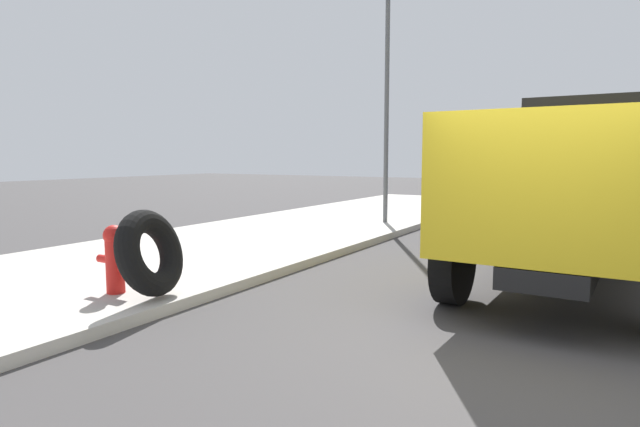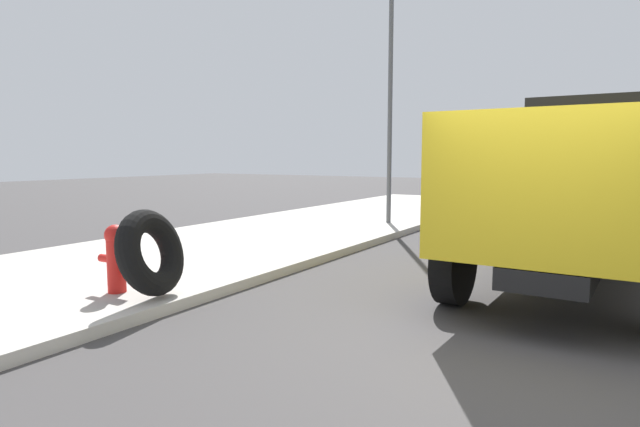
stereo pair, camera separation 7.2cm
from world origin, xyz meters
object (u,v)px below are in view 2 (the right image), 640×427
at_px(loose_tire, 151,252).
at_px(street_light_pole, 390,101).
at_px(dump_truck_yellow, 588,177).
at_px(fire_hydrant, 116,256).
at_px(dump_truck_blue, 561,165).
at_px(dump_truck_red, 624,162).

height_order(loose_tire, street_light_pole, street_light_pole).
distance_m(loose_tire, dump_truck_yellow, 6.54).
distance_m(fire_hydrant, dump_truck_blue, 15.49).
bearing_deg(dump_truck_red, dump_truck_yellow, -179.99).
relative_size(fire_hydrant, dump_truck_red, 0.13).
xyz_separation_m(dump_truck_blue, street_light_pole, (-6.42, 3.45, 1.75)).
distance_m(dump_truck_yellow, dump_truck_red, 20.68).
bearing_deg(fire_hydrant, loose_tire, -83.89).
distance_m(dump_truck_blue, street_light_pole, 7.50).
xyz_separation_m(fire_hydrant, street_light_pole, (8.64, -0.05, 2.73)).
xyz_separation_m(fire_hydrant, dump_truck_blue, (15.06, -3.50, 0.98)).
bearing_deg(loose_tire, dump_truck_yellow, -44.08).
height_order(fire_hydrant, loose_tire, loose_tire).
bearing_deg(dump_truck_red, street_light_pole, 163.28).
xyz_separation_m(dump_truck_yellow, street_light_pole, (3.92, 5.04, 1.75)).
height_order(dump_truck_yellow, dump_truck_red, same).
relative_size(dump_truck_yellow, dump_truck_red, 1.00).
bearing_deg(loose_tire, dump_truck_blue, -11.01).
height_order(loose_tire, dump_truck_blue, dump_truck_blue).
bearing_deg(loose_tire, street_light_pole, 3.55).
bearing_deg(dump_truck_red, loose_tire, 169.92).
bearing_deg(dump_truck_red, dump_truck_blue, 171.27).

